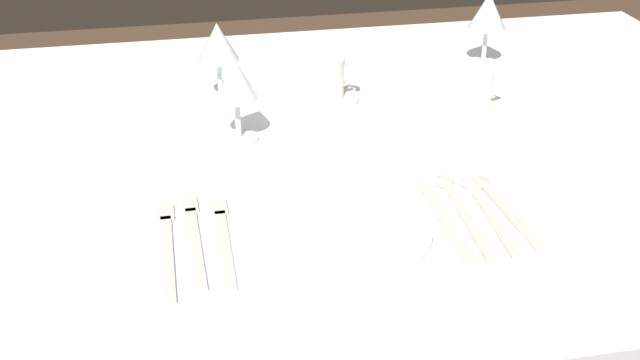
% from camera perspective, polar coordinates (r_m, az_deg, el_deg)
% --- Properties ---
extents(dining_table, '(1.80, 1.11, 0.74)m').
position_cam_1_polar(dining_table, '(1.31, -2.96, -0.81)').
color(dining_table, white).
rests_on(dining_table, ground).
extents(dinner_plate, '(0.24, 0.24, 0.02)m').
position_cam_1_polar(dinner_plate, '(1.04, 1.28, -3.66)').
color(dinner_plate, white).
rests_on(dinner_plate, dining_table).
extents(fork_outer, '(0.02, 0.21, 0.00)m').
position_cam_1_polar(fork_outer, '(1.05, -6.80, -4.01)').
color(fork_outer, beige).
rests_on(fork_outer, dining_table).
extents(fork_inner, '(0.02, 0.22, 0.00)m').
position_cam_1_polar(fork_inner, '(1.05, -8.85, -3.89)').
color(fork_inner, beige).
rests_on(fork_inner, dining_table).
extents(fork_salad, '(0.02, 0.22, 0.00)m').
position_cam_1_polar(fork_salad, '(1.04, -10.70, -4.53)').
color(fork_salad, beige).
rests_on(fork_salad, dining_table).
extents(dinner_knife, '(0.02, 0.21, 0.00)m').
position_cam_1_polar(dinner_knife, '(1.08, 8.85, -2.92)').
color(dinner_knife, beige).
rests_on(dinner_knife, dining_table).
extents(spoon_soup, '(0.03, 0.22, 0.01)m').
position_cam_1_polar(spoon_soup, '(1.13, 9.70, -1.70)').
color(spoon_soup, beige).
rests_on(spoon_soup, dining_table).
extents(spoon_dessert, '(0.03, 0.21, 0.01)m').
position_cam_1_polar(spoon_dessert, '(1.13, 11.42, -1.70)').
color(spoon_dessert, beige).
rests_on(spoon_dessert, dining_table).
extents(spoon_tea, '(0.03, 0.21, 0.01)m').
position_cam_1_polar(spoon_tea, '(1.14, 12.40, -1.46)').
color(spoon_tea, beige).
rests_on(spoon_tea, dining_table).
extents(saucer_left, '(0.14, 0.14, 0.01)m').
position_cam_1_polar(saucer_left, '(1.44, -0.03, 5.77)').
color(saucer_left, white).
rests_on(saucer_left, dining_table).
extents(coffee_cup_left, '(0.11, 0.08, 0.07)m').
position_cam_1_polar(coffee_cup_left, '(1.42, 0.04, 7.30)').
color(coffee_cup_left, white).
rests_on(coffee_cup_left, saucer_left).
extents(saucer_right, '(0.13, 0.13, 0.01)m').
position_cam_1_polar(saucer_right, '(1.42, 10.32, 5.03)').
color(saucer_right, white).
rests_on(saucer_right, dining_table).
extents(coffee_cup_right, '(0.10, 0.08, 0.06)m').
position_cam_1_polar(coffee_cup_right, '(1.41, 10.52, 6.43)').
color(coffee_cup_right, white).
rests_on(coffee_cup_right, saucer_right).
extents(wine_glass_centre, '(0.07, 0.07, 0.14)m').
position_cam_1_polar(wine_glass_centre, '(1.41, -7.20, 9.35)').
color(wine_glass_centre, silver).
rests_on(wine_glass_centre, dining_table).
extents(wine_glass_left, '(0.07, 0.07, 0.14)m').
position_cam_1_polar(wine_glass_left, '(1.60, 11.73, 11.35)').
color(wine_glass_left, silver).
rests_on(wine_glass_left, dining_table).
extents(wine_glass_right, '(0.07, 0.07, 0.14)m').
position_cam_1_polar(wine_glass_right, '(1.26, -5.92, 6.73)').
color(wine_glass_right, silver).
rests_on(wine_glass_right, dining_table).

